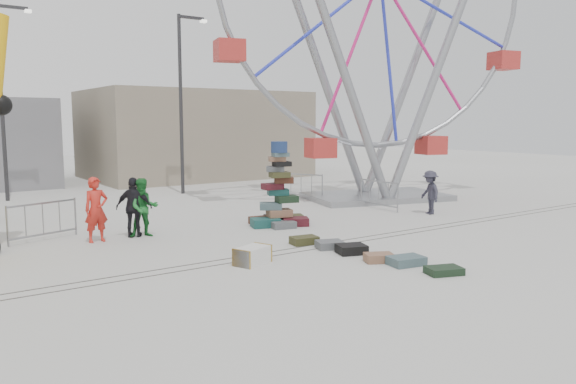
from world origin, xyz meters
TOP-DOWN VIEW (x-y plane):
  - ground at (0.00, 0.00)m, footprint 90.00×90.00m
  - track_line_near at (0.00, 0.60)m, footprint 40.00×0.04m
  - track_line_far at (0.00, 1.00)m, footprint 40.00×0.04m
  - building_right at (7.00, 20.00)m, footprint 12.00×8.00m
  - lamp_post_right at (3.09, 13.00)m, footprint 1.41×0.25m
  - lamp_post_left at (-3.91, 15.00)m, footprint 1.41×0.25m
  - suitcase_tower at (2.21, 3.95)m, footprint 2.08×1.71m
  - ferris_wheel at (8.97, 6.56)m, footprint 13.57×4.79m
  - steamer_trunk at (-1.02, 0.24)m, footprint 0.99×0.78m
  - row_case_0 at (1.23, 1.24)m, footprint 0.79×0.57m
  - row_case_1 at (1.46, 0.45)m, footprint 0.82×0.73m
  - row_case_2 at (1.56, -0.31)m, footprint 0.86×0.77m
  - row_case_3 at (1.53, -1.32)m, footprint 0.79×0.68m
  - row_case_4 at (1.85, -1.89)m, footprint 0.90×0.68m
  - row_case_5 at (1.94, -2.91)m, footprint 0.89×0.72m
  - barricade_dummy_c at (-4.46, 5.78)m, footprint 1.93×0.72m
  - barricade_wheel_front at (7.16, 4.53)m, footprint 0.13×2.00m
  - barricade_wheel_back at (6.40, 8.46)m, footprint 0.96×1.84m
  - pedestrian_red at (-3.28, 4.75)m, footprint 0.69×0.48m
  - pedestrian_green at (-1.96, 4.67)m, footprint 0.95×0.81m
  - pedestrian_black at (-2.20, 4.80)m, footprint 1.09×0.87m
  - pedestrian_grey at (7.86, 2.66)m, footprint 0.88×1.14m

SIDE VIEW (x-z plane):
  - ground at x=0.00m, z-range 0.00..0.00m
  - track_line_near at x=0.00m, z-range 0.00..0.01m
  - track_line_far at x=0.00m, z-range 0.00..0.01m
  - row_case_5 at x=1.94m, z-range 0.00..0.16m
  - row_case_1 at x=1.46m, z-range 0.00..0.20m
  - row_case_3 at x=1.53m, z-range 0.00..0.20m
  - row_case_4 at x=1.85m, z-range 0.00..0.21m
  - row_case_0 at x=1.23m, z-range 0.00..0.21m
  - row_case_2 at x=1.56m, z-range 0.00..0.23m
  - steamer_trunk at x=-1.02m, z-range 0.00..0.40m
  - barricade_dummy_c at x=-4.46m, z-range 0.00..1.10m
  - barricade_wheel_front at x=7.16m, z-range 0.00..1.10m
  - barricade_wheel_back at x=6.40m, z-range 0.00..1.10m
  - suitcase_tower at x=2.21m, z-range -0.59..2.08m
  - pedestrian_grey at x=7.86m, z-range 0.00..1.56m
  - pedestrian_green at x=-1.96m, z-range 0.00..1.69m
  - pedestrian_black at x=-2.20m, z-range 0.00..1.72m
  - pedestrian_red at x=-3.28m, z-range 0.00..1.80m
  - building_right at x=7.00m, z-range 0.00..5.00m
  - lamp_post_right at x=3.09m, z-range 0.48..8.48m
  - lamp_post_left at x=-3.91m, z-range 0.48..8.48m
  - ferris_wheel at x=8.97m, z-range -0.12..16.09m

